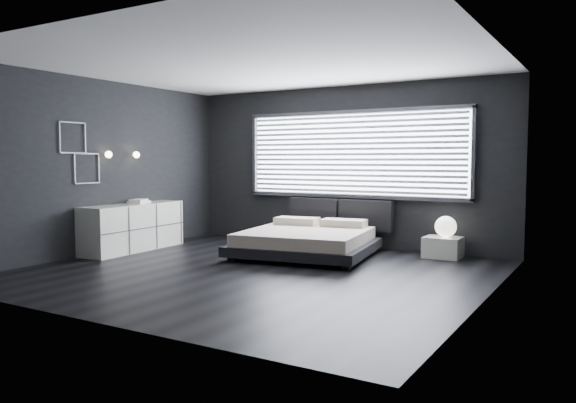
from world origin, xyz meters
The scene contains 12 objects.
room centered at (0.00, 0.00, 1.40)m, with size 6.04×6.00×2.80m.
window centered at (0.20, 2.70, 1.61)m, with size 4.14×0.09×1.52m.
headboard centered at (-0.02, 2.64, 0.57)m, with size 1.96×0.16×0.52m.
sconce_near centered at (-2.88, 0.05, 1.60)m, with size 0.18×0.11×0.11m.
sconce_far centered at (-2.88, 0.65, 1.60)m, with size 0.18×0.11×0.11m.
wall_art_upper centered at (-2.98, -0.55, 1.85)m, with size 0.01×0.48×0.48m.
wall_art_lower centered at (-2.98, -0.30, 1.38)m, with size 0.01×0.48×0.48m.
bed centered at (-0.02, 1.46, 0.25)m, with size 2.32×2.24×0.53m.
nightstand centered at (1.88, 2.39, 0.16)m, with size 0.55×0.46×0.32m, color white.
orb_lamp centered at (1.92, 2.39, 0.49)m, with size 0.33×0.33×0.33m, color white.
dresser centered at (-2.78, 0.45, 0.39)m, with size 0.65×1.98×0.78m.
book_stack centered at (-2.79, 0.60, 0.81)m, with size 0.33×0.39×0.07m.
Camera 1 is at (4.22, -6.23, 1.51)m, focal length 35.00 mm.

